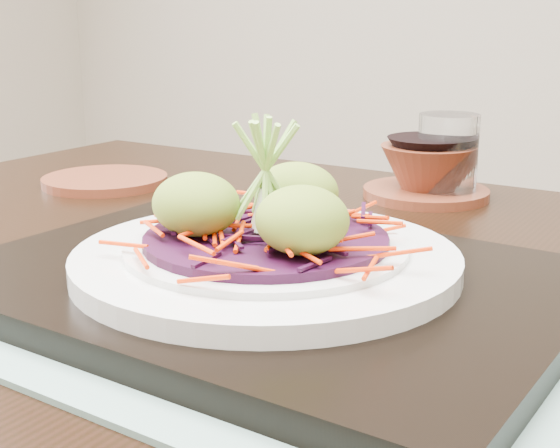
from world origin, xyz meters
The scene contains 11 objects.
dining_table centered at (0.10, 0.10, 0.65)m, with size 1.24×0.85×0.75m.
placemat centered at (0.11, 0.02, 0.76)m, with size 0.50×0.39×0.00m, color gray.
serving_tray centered at (0.11, 0.02, 0.77)m, with size 0.43×0.32×0.02m, color black.
white_plate centered at (0.11, 0.02, 0.79)m, with size 0.28×0.28×0.02m.
cabbage_bed centered at (0.11, 0.02, 0.80)m, with size 0.18×0.18×0.01m, color #2E0924.
carrot_julienne centered at (0.11, 0.02, 0.81)m, with size 0.22×0.22×0.01m, color #EC2F04, non-canonical shape.
guacamole_scoops centered at (0.11, 0.02, 0.83)m, with size 0.15×0.14×0.05m.
scallion_garnish centered at (0.11, 0.02, 0.85)m, with size 0.06×0.06×0.10m, color #94CF53, non-canonical shape.
terracotta_side_plate centered at (-0.27, 0.26, 0.76)m, with size 0.15×0.15×0.01m, color #612817.
water_glass centered at (0.12, 0.40, 0.80)m, with size 0.07×0.07×0.10m, color white.
terracotta_bowl_set centered at (0.10, 0.39, 0.78)m, with size 0.14×0.14×0.06m.
Camera 1 is at (0.39, -0.44, 0.96)m, focal length 50.00 mm.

